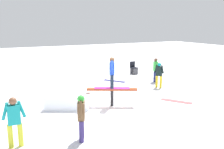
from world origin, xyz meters
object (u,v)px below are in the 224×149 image
Objects in this scene: bystander_black at (159,74)px; loose_snowboard_coral at (176,101)px; folding_chair at (134,68)px; loose_snowboard_navy at (114,81)px; main_rider_on_rail at (112,73)px; bystander_green at (156,69)px; bystander_brown at (81,115)px; bystander_teal at (14,119)px; rail_feature at (112,91)px.

loose_snowboard_coral is at bearing 132.24° from bystander_black.
bystander_black reaches higher than folding_chair.
loose_snowboard_navy and loose_snowboard_coral have the same top height.
main_rider_on_rail is at bearing 84.62° from bystander_black.
bystander_green is 3.97m from loose_snowboard_coral.
bystander_green reaches higher than bystander_black.
bystander_green reaches higher than loose_snowboard_navy.
bystander_black is 7.26m from bystander_brown.
main_rider_on_rail is 3.32m from loose_snowboard_coral.
bystander_black is 0.95× the size of bystander_green.
bystander_teal is 8.87m from loose_snowboard_navy.
loose_snowboard_coral is (5.18, 1.68, -0.79)m from bystander_brown.
bystander_black is (3.72, 1.61, 0.13)m from rail_feature.
bystander_green is 1.00× the size of loose_snowboard_navy.
rail_feature is 1.39× the size of loose_snowboard_navy.
folding_chair reaches higher than rail_feature.
bystander_green is at bearing -27.64° from bystander_brown.
main_rider_on_rail reaches higher than bystander_brown.
loose_snowboard_navy is at bearing -103.33° from bystander_green.
loose_snowboard_coral is (-0.82, -2.40, -0.77)m from bystander_black.
folding_chair is at bearing -40.21° from bystander_black.
main_rider_on_rail is 0.99× the size of bystander_green.
folding_chair is at bearing -164.09° from bystander_green.
folding_chair reaches higher than loose_snowboard_navy.
loose_snowboard_coral is (-1.48, -3.60, -0.81)m from bystander_green.
rail_feature is 4.57m from bystander_teal.
rail_feature is 1.46× the size of bystander_black.
bystander_brown is 8.04m from loose_snowboard_navy.
bystander_teal reaches higher than loose_snowboard_navy.
bystander_green is at bearing 60.81° from main_rider_on_rail.
bystander_teal reaches higher than bystander_black.
bystander_teal is at bearing 98.66° from loose_snowboard_navy.
bystander_brown is (-6.00, -4.08, 0.02)m from bystander_black.
bystander_brown is 1.01× the size of loose_snowboard_coral.
bystander_green is (0.66, 1.19, 0.04)m from bystander_black.
rail_feature is 1.44× the size of loose_snowboard_coral.
folding_chair is at bearing -48.66° from loose_snowboard_coral.
main_rider_on_rail is 4.91m from loose_snowboard_navy.
bystander_green is 1.66× the size of folding_chair.
folding_chair is (2.23, 1.36, 0.40)m from loose_snowboard_navy.
rail_feature is at bearing -18.82° from bystander_brown.
folding_chair is (6.78, 7.94, -0.38)m from bystander_brown.
bystander_green is at bearing 60.42° from rail_feature.
bystander_black is at bearing -10.23° from bystander_green.
bystander_green is 9.75m from bystander_teal.
rail_feature is 4.05m from bystander_black.
bystander_teal is at bearing 65.46° from loose_snowboard_coral.
folding_chair is (8.60, 7.47, -0.42)m from bystander_teal.
loose_snowboard_coral is at bearing -48.08° from bystander_brown.
folding_chair is at bearing -136.88° from bystander_teal.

